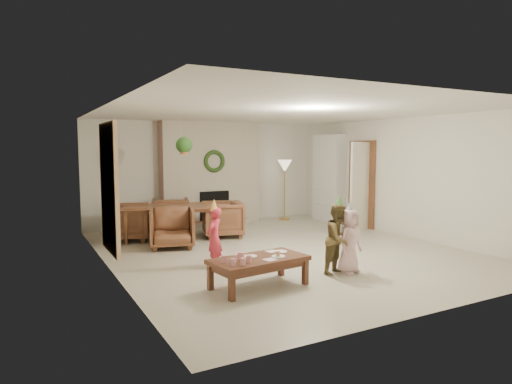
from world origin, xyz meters
TOP-DOWN VIEW (x-y plane):
  - floor at (0.00, 0.00)m, footprint 7.00×7.00m
  - ceiling at (0.00, 0.00)m, footprint 7.00×7.00m
  - wall_back at (0.00, 3.50)m, footprint 7.00×0.00m
  - wall_front at (0.00, -3.50)m, footprint 7.00×0.00m
  - wall_left at (-3.00, 0.00)m, footprint 0.00×7.00m
  - wall_right at (3.00, 0.00)m, footprint 0.00×7.00m
  - fireplace_mass at (0.00, 3.30)m, footprint 2.50×0.40m
  - fireplace_hearth at (0.00, 2.95)m, footprint 1.60×0.30m
  - fireplace_firebox at (0.00, 3.12)m, footprint 0.75×0.12m
  - fireplace_wreath at (0.00, 3.07)m, footprint 0.54×0.10m
  - floor_lamp_base at (1.95, 3.00)m, footprint 0.29×0.29m
  - floor_lamp_post at (1.95, 3.00)m, footprint 0.03×0.03m
  - floor_lamp_shade at (1.95, 3.00)m, footprint 0.37×0.37m
  - bookshelf_carcass at (2.84, 2.30)m, footprint 0.30×1.00m
  - bookshelf_shelf_a at (2.82, 2.30)m, footprint 0.30×0.92m
  - bookshelf_shelf_b at (2.82, 2.30)m, footprint 0.30×0.92m
  - bookshelf_shelf_c at (2.82, 2.30)m, footprint 0.30×0.92m
  - bookshelf_shelf_d at (2.82, 2.30)m, footprint 0.30×0.92m
  - books_row_lower at (2.80, 2.15)m, footprint 0.20×0.40m
  - books_row_mid at (2.80, 2.35)m, footprint 0.20×0.44m
  - books_row_upper at (2.80, 2.20)m, footprint 0.20×0.36m
  - door_frame at (2.96, 1.20)m, footprint 0.05×0.86m
  - door_leaf at (2.58, 0.82)m, footprint 0.77×0.32m
  - curtain_panel at (-2.96, 0.20)m, footprint 0.06×1.20m
  - dining_table at (-1.44, 1.97)m, footprint 2.16×1.58m
  - dining_chair_near at (-1.68, 1.15)m, footprint 1.00×1.02m
  - dining_chair_far at (-1.20, 2.78)m, footprint 1.00×1.02m
  - dining_chair_left at (-2.26, 2.21)m, footprint 1.02×1.00m
  - dining_chair_right at (-0.42, 1.66)m, footprint 1.02×1.00m
  - hanging_plant_cord at (-1.30, 1.50)m, footprint 0.01×0.01m
  - hanging_plant_pot at (-1.30, 1.50)m, footprint 0.16×0.16m
  - hanging_plant_foliage at (-1.30, 1.50)m, footprint 0.32×0.32m
  - coffee_table_top at (-1.40, -1.72)m, footprint 1.37×0.80m
  - coffee_table_apron at (-1.40, -1.72)m, footprint 1.26×0.69m
  - coffee_leg_fl at (-1.96, -2.06)m, footprint 0.08×0.08m
  - coffee_leg_fr at (-0.78, -1.92)m, footprint 0.08×0.08m
  - coffee_leg_bl at (-2.02, -1.53)m, footprint 0.08×0.08m
  - coffee_leg_br at (-0.84, -1.39)m, footprint 0.08×0.08m
  - cup_a at (-1.88, -1.93)m, footprint 0.08×0.08m
  - cup_b at (-1.91, -1.73)m, footprint 0.08×0.08m
  - cup_c at (-1.76, -1.97)m, footprint 0.08×0.08m
  - cup_d at (-1.78, -1.77)m, footprint 0.08×0.08m
  - cup_e at (-1.63, -1.87)m, footprint 0.08×0.08m
  - cup_f at (-1.65, -1.67)m, footprint 0.08×0.08m
  - plate_a at (-1.47, -1.61)m, footprint 0.20×0.20m
  - plate_b at (-1.14, -1.79)m, footprint 0.20×0.20m
  - plate_c at (-0.96, -1.57)m, footprint 0.20×0.20m
  - food_scoop at (-1.14, -1.79)m, footprint 0.08×0.08m
  - napkin_left at (-1.33, -1.90)m, footprint 0.17×0.17m
  - napkin_right at (-1.07, -1.50)m, footprint 0.17×0.17m
  - child_red at (-1.53, -0.51)m, footprint 0.41×0.40m
  - party_hat_red at (-1.53, -0.51)m, footprint 0.17×0.17m
  - child_plaid at (-0.04, -1.70)m, footprint 0.61×0.54m
  - party_hat_plaid at (-0.04, -1.70)m, footprint 0.13×0.13m
  - child_pink at (0.12, -1.76)m, footprint 0.55×0.44m
  - party_hat_pink at (0.12, -1.76)m, footprint 0.14×0.14m

SIDE VIEW (x-z plane):
  - floor at x=0.00m, z-range 0.00..0.00m
  - floor_lamp_base at x=1.95m, z-range 0.00..0.03m
  - fireplace_hearth at x=0.00m, z-range 0.00..0.12m
  - coffee_leg_fl at x=-1.96m, z-range 0.00..0.34m
  - coffee_leg_fr at x=-0.78m, z-range 0.00..0.34m
  - coffee_leg_bl at x=-2.02m, z-range 0.00..0.34m
  - coffee_leg_br at x=-0.84m, z-range 0.00..0.34m
  - coffee_table_apron at x=-1.40m, z-range 0.26..0.34m
  - dining_table at x=-1.44m, z-range 0.00..0.68m
  - coffee_table_top at x=-1.40m, z-range 0.34..0.40m
  - dining_chair_near at x=-1.68m, z-range 0.00..0.75m
  - dining_chair_far at x=-1.20m, z-range 0.00..0.75m
  - dining_chair_left at x=-2.26m, z-range 0.00..0.75m
  - dining_chair_right at x=-0.42m, z-range 0.00..0.75m
  - napkin_left at x=-1.33m, z-range 0.40..0.41m
  - napkin_right at x=-1.07m, z-range 0.40..0.41m
  - plate_a at x=-1.47m, z-range 0.40..0.41m
  - plate_b at x=-1.14m, z-range 0.40..0.41m
  - plate_c at x=-0.96m, z-range 0.40..0.41m
  - food_scoop at x=-1.14m, z-range 0.41..0.48m
  - cup_a at x=-1.88m, z-range 0.40..0.49m
  - cup_b at x=-1.91m, z-range 0.40..0.49m
  - cup_c at x=-1.76m, z-range 0.40..0.49m
  - cup_d at x=-1.78m, z-range 0.40..0.49m
  - cup_e at x=-1.63m, z-range 0.40..0.49m
  - cup_f at x=-1.65m, z-range 0.40..0.49m
  - fireplace_firebox at x=0.00m, z-range 0.07..0.82m
  - bookshelf_shelf_a at x=2.82m, z-range 0.43..0.47m
  - child_red at x=-1.53m, z-range 0.00..0.95m
  - child_pink at x=0.12m, z-range 0.00..0.97m
  - child_plaid at x=-0.04m, z-range 0.00..1.05m
  - books_row_lower at x=2.80m, z-range 0.47..0.71m
  - floor_lamp_post at x=1.95m, z-range 0.03..1.43m
  - bookshelf_shelf_b at x=2.82m, z-range 0.83..0.86m
  - party_hat_red at x=-1.53m, z-range 0.90..1.07m
  - books_row_mid at x=2.80m, z-range 0.87..1.11m
  - door_leaf at x=2.58m, z-range 0.00..2.00m
  - party_hat_pink at x=0.12m, z-range 0.92..1.09m
  - door_frame at x=2.96m, z-range 0.00..2.04m
  - party_hat_plaid at x=-0.04m, z-range 1.00..1.17m
  - bookshelf_carcass at x=2.84m, z-range 0.00..2.20m
  - wall_back at x=0.00m, z-range -2.25..4.75m
  - wall_front at x=0.00m, z-range -2.25..4.75m
  - wall_left at x=-3.00m, z-range -2.25..4.75m
  - wall_right at x=3.00m, z-range -2.25..4.75m
  - fireplace_mass at x=0.00m, z-range 0.00..2.50m
  - bookshelf_shelf_c at x=2.82m, z-range 1.24..1.26m
  - curtain_panel at x=-2.96m, z-range 0.25..2.25m
  - books_row_upper at x=2.80m, z-range 1.27..1.49m
  - floor_lamp_shade at x=1.95m, z-range 1.25..1.56m
  - fireplace_wreath at x=0.00m, z-range 1.28..1.82m
  - bookshelf_shelf_d at x=2.82m, z-range 1.64..1.66m
  - hanging_plant_pot at x=-1.30m, z-range 1.74..1.86m
  - hanging_plant_foliage at x=-1.30m, z-range 1.76..2.08m
  - hanging_plant_cord at x=-1.30m, z-range 1.80..2.50m
  - ceiling at x=0.00m, z-range 2.50..2.50m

